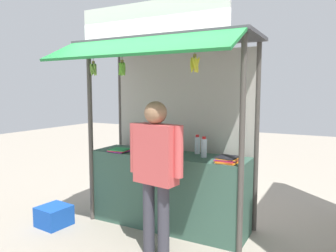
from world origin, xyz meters
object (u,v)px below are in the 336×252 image
object	(u,v)px
water_bottle_mid_left	(152,142)
water_bottle_front_right	(145,140)
banana_bunch_inner_left	(195,64)
plastic_crate	(54,216)
water_bottle_rear_center	(204,148)
magazine_stack_right	(120,150)
banana_bunch_inner_right	(122,69)
banana_bunch_rightmost	(93,69)
vendor_person	(156,164)
water_bottle_far_left	(197,145)
magazine_stack_back_left	(227,160)
water_bottle_left	(160,142)

from	to	relation	value
water_bottle_mid_left	water_bottle_front_right	xyz separation A→B (m)	(-0.14, 0.02, 0.01)
water_bottle_mid_left	banana_bunch_inner_left	xyz separation A→B (m)	(0.80, -0.48, 0.94)
plastic_crate	water_bottle_mid_left	bearing A→B (deg)	37.68
water_bottle_rear_center	magazine_stack_right	xyz separation A→B (m)	(-1.08, -0.20, -0.10)
water_bottle_front_right	banana_bunch_inner_right	world-z (taller)	banana_bunch_inner_right
plastic_crate	banana_bunch_inner_right	bearing A→B (deg)	18.64
banana_bunch_inner_left	banana_bunch_rightmost	world-z (taller)	same
water_bottle_front_right	banana_bunch_inner_right	xyz separation A→B (m)	(0.01, -0.50, 0.91)
plastic_crate	vendor_person	bearing A→B (deg)	-0.99
water_bottle_far_left	water_bottle_mid_left	bearing A→B (deg)	-172.47
water_bottle_front_right	banana_bunch_rightmost	bearing A→B (deg)	-129.72
banana_bunch_inner_left	vendor_person	size ratio (longest dim) A/B	0.18
water_bottle_far_left	banana_bunch_inner_left	xyz separation A→B (m)	(0.20, -0.56, 0.94)
banana_bunch_rightmost	plastic_crate	xyz separation A→B (m)	(-0.45, -0.30, -1.85)
banana_bunch_inner_left	plastic_crate	xyz separation A→B (m)	(-1.80, -0.30, -1.86)
water_bottle_rear_center	vendor_person	world-z (taller)	vendor_person
water_bottle_rear_center	magazine_stack_back_left	distance (m)	0.38
water_bottle_left	plastic_crate	distance (m)	1.65
water_bottle_rear_center	vendor_person	size ratio (longest dim) A/B	0.15
water_bottle_left	water_bottle_rear_center	bearing A→B (deg)	-6.78
magazine_stack_back_left	magazine_stack_right	world-z (taller)	magazine_stack_back_left
banana_bunch_inner_left	water_bottle_far_left	bearing A→B (deg)	109.35
water_bottle_rear_center	magazine_stack_right	world-z (taller)	water_bottle_rear_center
banana_bunch_rightmost	vendor_person	distance (m)	1.51
banana_bunch_inner_left	magazine_stack_back_left	bearing A→B (deg)	38.48
water_bottle_mid_left	water_bottle_left	world-z (taller)	water_bottle_left
magazine_stack_back_left	water_bottle_rear_center	bearing A→B (deg)	154.95
water_bottle_rear_center	water_bottle_left	xyz separation A→B (m)	(-0.63, 0.07, 0.01)
water_bottle_front_right	water_bottle_left	size ratio (longest dim) A/B	1.05
water_bottle_mid_left	water_bottle_left	xyz separation A→B (m)	(0.12, -0.01, 0.00)
water_bottle_far_left	plastic_crate	xyz separation A→B (m)	(-1.61, -0.86, -0.92)
water_bottle_mid_left	plastic_crate	size ratio (longest dim) A/B	0.70
banana_bunch_inner_left	banana_bunch_rightmost	xyz separation A→B (m)	(-1.35, -0.00, -0.01)
magazine_stack_right	banana_bunch_rightmost	size ratio (longest dim) A/B	0.89
magazine_stack_right	vendor_person	size ratio (longest dim) A/B	0.16
magazine_stack_back_left	magazine_stack_right	size ratio (longest dim) A/B	1.09
water_bottle_far_left	magazine_stack_back_left	xyz separation A→B (m)	(0.49, -0.32, -0.08)
magazine_stack_back_left	plastic_crate	xyz separation A→B (m)	(-2.10, -0.54, -0.84)
water_bottle_rear_center	plastic_crate	world-z (taller)	water_bottle_rear_center
banana_bunch_rightmost	magazine_stack_right	bearing A→B (deg)	39.88
magazine_stack_back_left	banana_bunch_rightmost	distance (m)	1.95
magazine_stack_right	banana_bunch_inner_left	distance (m)	1.54
banana_bunch_inner_left	banana_bunch_inner_right	xyz separation A→B (m)	(-0.92, -0.00, -0.02)
water_bottle_mid_left	banana_bunch_rightmost	bearing A→B (deg)	-139.23
banana_bunch_inner_right	plastic_crate	xyz separation A→B (m)	(-0.88, -0.30, -1.84)
vendor_person	magazine_stack_back_left	bearing A→B (deg)	52.92
water_bottle_rear_center	magazine_stack_back_left	world-z (taller)	water_bottle_rear_center
banana_bunch_rightmost	banana_bunch_inner_right	xyz separation A→B (m)	(0.43, -0.00, -0.01)
water_bottle_mid_left	water_bottle_far_left	size ratio (longest dim) A/B	1.05
water_bottle_mid_left	water_bottle_rear_center	world-z (taller)	water_bottle_mid_left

